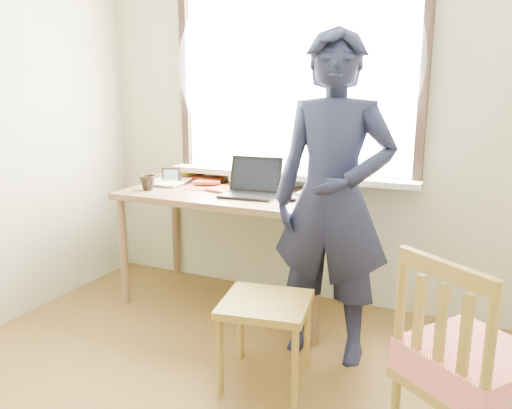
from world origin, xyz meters
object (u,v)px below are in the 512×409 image
at_px(laptop, 252,187).
at_px(work_chair, 266,313).
at_px(desk, 233,204).
at_px(mug_white, 236,180).
at_px(mug_dark, 148,183).
at_px(person, 333,200).
at_px(side_chair, 468,368).

relative_size(laptop, work_chair, 0.76).
bearing_deg(desk, laptop, -9.61).
relative_size(desk, mug_white, 13.02).
height_order(laptop, mug_white, laptop).
relative_size(desk, work_chair, 3.00).
height_order(laptop, mug_dark, laptop).
distance_m(mug_dark, person, 1.43).
bearing_deg(laptop, person, -28.09).
xyz_separation_m(desk, side_chair, (1.59, -1.15, -0.24)).
bearing_deg(laptop, mug_white, 134.51).
xyz_separation_m(laptop, mug_dark, (-0.75, -0.15, -0.01)).
relative_size(work_chair, side_chair, 0.54).
height_order(work_chair, side_chair, side_chair).
height_order(mug_white, work_chair, mug_white).
height_order(mug_white, person, person).
bearing_deg(mug_white, laptop, -45.49).
bearing_deg(desk, work_chair, -53.23).
distance_m(laptop, mug_white, 0.35).
height_order(laptop, work_chair, laptop).
xyz_separation_m(mug_dark, work_chair, (1.20, -0.63, -0.49)).
bearing_deg(work_chair, mug_dark, 152.13).
bearing_deg(side_chair, laptop, 141.91).
height_order(desk, laptop, laptop).
height_order(work_chair, person, person).
bearing_deg(person, work_chair, -118.60).
bearing_deg(desk, mug_white, 111.19).
bearing_deg(laptop, side_chair, -38.09).
relative_size(mug_dark, work_chair, 0.22).
xyz_separation_m(laptop, mug_white, (-0.25, 0.25, -0.01)).
relative_size(laptop, side_chair, 0.41).
xyz_separation_m(mug_dark, person, (1.42, -0.20, 0.05)).
bearing_deg(work_chair, desk, 126.77).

